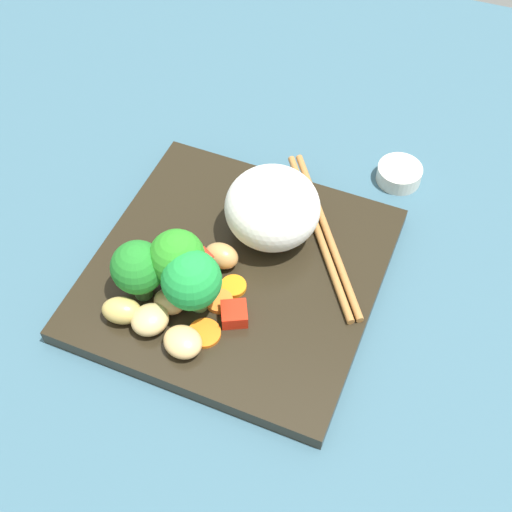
# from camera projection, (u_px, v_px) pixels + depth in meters

# --- Properties ---
(ground_plane) EXTENTS (1.10, 1.10, 0.02)m
(ground_plane) POSITION_uv_depth(u_px,v_px,m) (237.00, 284.00, 0.68)
(ground_plane) COLOR #345768
(square_plate) EXTENTS (0.28, 0.28, 0.02)m
(square_plate) POSITION_uv_depth(u_px,v_px,m) (236.00, 273.00, 0.67)
(square_plate) COLOR black
(square_plate) RESTS_ON ground_plane
(rice_mound) EXTENTS (0.11, 0.11, 0.07)m
(rice_mound) POSITION_uv_depth(u_px,v_px,m) (272.00, 208.00, 0.66)
(rice_mound) COLOR white
(rice_mound) RESTS_ON square_plate
(broccoli_floret_0) EXTENTS (0.05, 0.05, 0.07)m
(broccoli_floret_0) POSITION_uv_depth(u_px,v_px,m) (177.00, 258.00, 0.61)
(broccoli_floret_0) COLOR #71A043
(broccoli_floret_0) RESTS_ON square_plate
(broccoli_floret_1) EXTENTS (0.05, 0.05, 0.06)m
(broccoli_floret_1) POSITION_uv_depth(u_px,v_px,m) (138.00, 268.00, 0.62)
(broccoli_floret_1) COLOR #579547
(broccoli_floret_1) RESTS_ON square_plate
(broccoli_floret_2) EXTENTS (0.05, 0.05, 0.07)m
(broccoli_floret_2) POSITION_uv_depth(u_px,v_px,m) (192.00, 281.00, 0.60)
(broccoli_floret_2) COLOR #669E52
(broccoli_floret_2) RESTS_ON square_plate
(carrot_slice_0) EXTENTS (0.04, 0.04, 0.01)m
(carrot_slice_0) POSITION_uv_depth(u_px,v_px,m) (221.00, 302.00, 0.63)
(carrot_slice_0) COLOR orange
(carrot_slice_0) RESTS_ON square_plate
(carrot_slice_1) EXTENTS (0.03, 0.03, 0.00)m
(carrot_slice_1) POSITION_uv_depth(u_px,v_px,m) (204.00, 333.00, 0.61)
(carrot_slice_1) COLOR orange
(carrot_slice_1) RESTS_ON square_plate
(carrot_slice_2) EXTENTS (0.03, 0.03, 0.00)m
(carrot_slice_2) POSITION_uv_depth(u_px,v_px,m) (233.00, 286.00, 0.64)
(carrot_slice_2) COLOR orange
(carrot_slice_2) RESTS_ON square_plate
(carrot_slice_3) EXTENTS (0.02, 0.02, 0.01)m
(carrot_slice_3) POSITION_uv_depth(u_px,v_px,m) (166.00, 271.00, 0.65)
(carrot_slice_3) COLOR orange
(carrot_slice_3) RESTS_ON square_plate
(pepper_chunk_0) EXTENTS (0.02, 0.03, 0.02)m
(pepper_chunk_0) POSITION_uv_depth(u_px,v_px,m) (200.00, 264.00, 0.65)
(pepper_chunk_0) COLOR red
(pepper_chunk_0) RESTS_ON square_plate
(pepper_chunk_1) EXTENTS (0.03, 0.03, 0.01)m
(pepper_chunk_1) POSITION_uv_depth(u_px,v_px,m) (234.00, 314.00, 0.62)
(pepper_chunk_1) COLOR red
(pepper_chunk_1) RESTS_ON square_plate
(chicken_piece_0) EXTENTS (0.03, 0.03, 0.02)m
(chicken_piece_0) POSITION_uv_depth(u_px,v_px,m) (170.00, 301.00, 0.63)
(chicken_piece_0) COLOR tan
(chicken_piece_0) RESTS_ON square_plate
(chicken_piece_1) EXTENTS (0.04, 0.03, 0.02)m
(chicken_piece_1) POSITION_uv_depth(u_px,v_px,m) (122.00, 311.00, 0.62)
(chicken_piece_1) COLOR tan
(chicken_piece_1) RESTS_ON square_plate
(chicken_piece_2) EXTENTS (0.04, 0.04, 0.02)m
(chicken_piece_2) POSITION_uv_depth(u_px,v_px,m) (183.00, 342.00, 0.60)
(chicken_piece_2) COLOR tan
(chicken_piece_2) RESTS_ON square_plate
(chicken_piece_3) EXTENTS (0.03, 0.03, 0.02)m
(chicken_piece_3) POSITION_uv_depth(u_px,v_px,m) (222.00, 255.00, 0.65)
(chicken_piece_3) COLOR tan
(chicken_piece_3) RESTS_ON square_plate
(chicken_piece_4) EXTENTS (0.05, 0.05, 0.02)m
(chicken_piece_4) POSITION_uv_depth(u_px,v_px,m) (150.00, 320.00, 0.61)
(chicken_piece_4) COLOR tan
(chicken_piece_4) RESTS_ON square_plate
(chopstick_pair) EXTENTS (0.13, 0.19, 0.01)m
(chopstick_pair) POSITION_uv_depth(u_px,v_px,m) (323.00, 232.00, 0.68)
(chopstick_pair) COLOR #A26C36
(chopstick_pair) RESTS_ON square_plate
(sauce_cup) EXTENTS (0.05, 0.05, 0.02)m
(sauce_cup) POSITION_uv_depth(u_px,v_px,m) (399.00, 174.00, 0.74)
(sauce_cup) COLOR silver
(sauce_cup) RESTS_ON ground_plane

